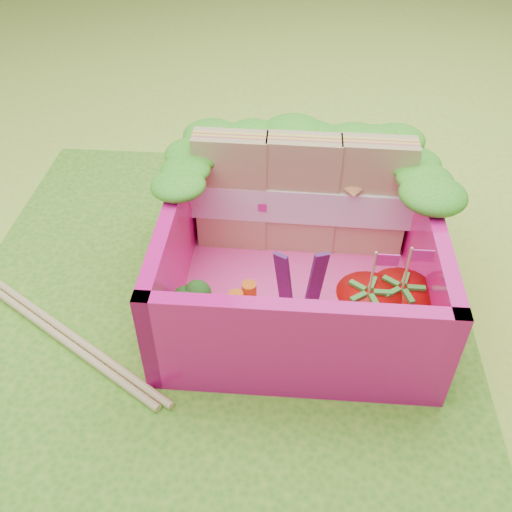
{
  "coord_description": "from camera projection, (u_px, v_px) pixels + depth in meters",
  "views": [
    {
      "loc": [
        0.38,
        -2.2,
        2.15
      ],
      "look_at": [
        0.21,
        -0.06,
        0.28
      ],
      "focal_mm": 40.0,
      "sensor_mm": 36.0,
      "label": 1
    }
  ],
  "objects": [
    {
      "name": "strawberry_left",
      "position": [
        365.0,
        315.0,
        2.61
      ],
      "size": [
        0.29,
        0.29,
        0.53
      ],
      "color": "red",
      "rests_on": "bento_floor"
    },
    {
      "name": "bento_box",
      "position": [
        299.0,
        254.0,
        2.82
      ],
      "size": [
        1.3,
        1.3,
        0.55
      ],
      "color": "#F1148A",
      "rests_on": "placemat"
    },
    {
      "name": "lettuce_ruffle",
      "position": [
        304.0,
        146.0,
        2.96
      ],
      "size": [
        1.43,
        0.77,
        0.11
      ],
      "color": "#269B1C",
      "rests_on": "bento_box"
    },
    {
      "name": "carrot_sticks",
      "position": [
        243.0,
        307.0,
        2.7
      ],
      "size": [
        0.13,
        0.13,
        0.24
      ],
      "color": "orange",
      "rests_on": "bento_floor"
    },
    {
      "name": "broccoli",
      "position": [
        191.0,
        305.0,
        2.61
      ],
      "size": [
        0.32,
        0.32,
        0.26
      ],
      "color": "#608F45",
      "rests_on": "bento_floor"
    },
    {
      "name": "snap_peas",
      "position": [
        377.0,
        318.0,
        2.77
      ],
      "size": [
        0.63,
        0.57,
        0.05
      ],
      "color": "green",
      "rests_on": "bento_floor"
    },
    {
      "name": "placemat",
      "position": [
        218.0,
        284.0,
        3.08
      ],
      "size": [
        2.6,
        2.6,
        0.03
      ],
      "primitive_type": "cube",
      "color": "#4C9D23",
      "rests_on": "ground"
    },
    {
      "name": "sandwich_stack",
      "position": [
        302.0,
        196.0,
        3.02
      ],
      "size": [
        1.21,
        0.2,
        0.67
      ],
      "color": "tan",
      "rests_on": "bento_floor"
    },
    {
      "name": "bento_floor",
      "position": [
        296.0,
        290.0,
        2.98
      ],
      "size": [
        1.3,
        1.3,
        0.05
      ],
      "primitive_type": "cube",
      "color": "#FF419E",
      "rests_on": "placemat"
    },
    {
      "name": "ground",
      "position": [
        218.0,
        286.0,
        3.09
      ],
      "size": [
        14.0,
        14.0,
        0.0
      ],
      "primitive_type": "plane",
      "color": "#A5D83C",
      "rests_on": "ground"
    },
    {
      "name": "purple_wedges",
      "position": [
        300.0,
        279.0,
        2.73
      ],
      "size": [
        0.23,
        0.07,
        0.38
      ],
      "color": "#471856",
      "rests_on": "bento_floor"
    },
    {
      "name": "chopsticks",
      "position": [
        20.0,
        304.0,
        2.92
      ],
      "size": [
        1.8,
        1.17,
        0.04
      ],
      "color": "tan",
      "rests_on": "placemat"
    },
    {
      "name": "strawberry_right",
      "position": [
        397.0,
        310.0,
        2.64
      ],
      "size": [
        0.29,
        0.29,
        0.53
      ],
      "color": "red",
      "rests_on": "bento_floor"
    }
  ]
}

